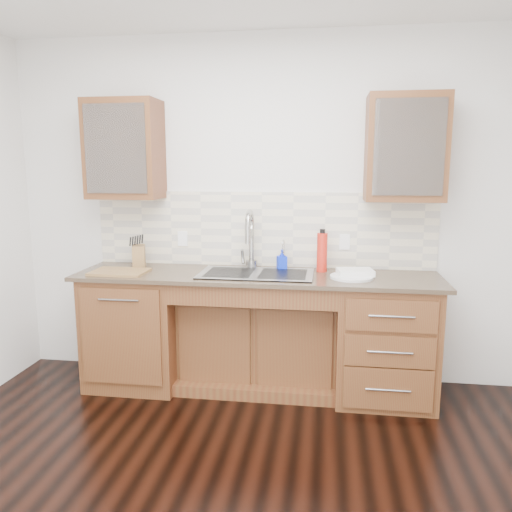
# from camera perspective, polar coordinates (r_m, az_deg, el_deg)

# --- Properties ---
(wall_back) EXTENTS (4.00, 0.10, 2.70)m
(wall_back) POSITION_cam_1_polar(r_m,az_deg,el_deg) (4.01, 0.81, 5.22)
(wall_back) COLOR silver
(wall_back) RESTS_ON ground
(base_cabinet_left) EXTENTS (0.70, 0.62, 0.88)m
(base_cabinet_left) POSITION_cam_1_polar(r_m,az_deg,el_deg) (4.09, -13.35, -8.01)
(base_cabinet_left) COLOR #593014
(base_cabinet_left) RESTS_ON ground
(base_cabinet_center) EXTENTS (1.20, 0.44, 0.70)m
(base_cabinet_center) POSITION_cam_1_polar(r_m,az_deg,el_deg) (3.96, 0.27, -9.68)
(base_cabinet_center) COLOR #593014
(base_cabinet_center) RESTS_ON ground
(base_cabinet_right) EXTENTS (0.70, 0.62, 0.88)m
(base_cabinet_right) POSITION_cam_1_polar(r_m,az_deg,el_deg) (3.84, 14.45, -9.25)
(base_cabinet_right) COLOR #593014
(base_cabinet_right) RESTS_ON ground
(countertop) EXTENTS (2.70, 0.65, 0.03)m
(countertop) POSITION_cam_1_polar(r_m,az_deg,el_deg) (3.71, 0.05, -2.29)
(countertop) COLOR #84705B
(countertop) RESTS_ON base_cabinet_left
(backsplash) EXTENTS (2.70, 0.02, 0.59)m
(backsplash) POSITION_cam_1_polar(r_m,az_deg,el_deg) (3.97, 0.70, 3.06)
(backsplash) COLOR beige
(backsplash) RESTS_ON wall_back
(sink) EXTENTS (0.84, 0.46, 0.19)m
(sink) POSITION_cam_1_polar(r_m,az_deg,el_deg) (3.71, 0.02, -3.39)
(sink) COLOR #9E9EA5
(sink) RESTS_ON countertop
(faucet) EXTENTS (0.04, 0.04, 0.40)m
(faucet) POSITION_cam_1_polar(r_m,az_deg,el_deg) (3.89, -0.52, 1.51)
(faucet) COLOR #999993
(faucet) RESTS_ON countertop
(filter_tap) EXTENTS (0.02, 0.02, 0.24)m
(filter_tap) POSITION_cam_1_polar(r_m,az_deg,el_deg) (3.89, 3.15, 0.29)
(filter_tap) COLOR #999993
(filter_tap) RESTS_ON countertop
(upper_cabinet_left) EXTENTS (0.55, 0.34, 0.75)m
(upper_cabinet_left) POSITION_cam_1_polar(r_m,az_deg,el_deg) (4.06, -14.78, 11.66)
(upper_cabinet_left) COLOR #593014
(upper_cabinet_left) RESTS_ON wall_back
(upper_cabinet_right) EXTENTS (0.55, 0.34, 0.75)m
(upper_cabinet_right) POSITION_cam_1_polar(r_m,az_deg,el_deg) (3.79, 16.70, 11.71)
(upper_cabinet_right) COLOR #593014
(upper_cabinet_right) RESTS_ON wall_back
(outlet_left) EXTENTS (0.08, 0.01, 0.12)m
(outlet_left) POSITION_cam_1_polar(r_m,az_deg,el_deg) (4.10, -8.38, 1.99)
(outlet_left) COLOR white
(outlet_left) RESTS_ON backsplash
(outlet_right) EXTENTS (0.08, 0.01, 0.12)m
(outlet_right) POSITION_cam_1_polar(r_m,az_deg,el_deg) (3.94, 10.10, 1.59)
(outlet_right) COLOR white
(outlet_right) RESTS_ON backsplash
(soap_bottle) EXTENTS (0.09, 0.09, 0.16)m
(soap_bottle) POSITION_cam_1_polar(r_m,az_deg,el_deg) (3.86, 2.97, -0.42)
(soap_bottle) COLOR #0C29D8
(soap_bottle) RESTS_ON countertop
(water_bottle) EXTENTS (0.10, 0.10, 0.29)m
(water_bottle) POSITION_cam_1_polar(r_m,az_deg,el_deg) (3.80, 7.55, 0.41)
(water_bottle) COLOR red
(water_bottle) RESTS_ON countertop
(plate) EXTENTS (0.41, 0.41, 0.02)m
(plate) POSITION_cam_1_polar(r_m,az_deg,el_deg) (3.64, 10.88, -2.36)
(plate) COLOR silver
(plate) RESTS_ON countertop
(dish_towel) EXTENTS (0.28, 0.22, 0.04)m
(dish_towel) POSITION_cam_1_polar(r_m,az_deg,el_deg) (3.68, 11.26, -1.80)
(dish_towel) COLOR beige
(dish_towel) RESTS_ON plate
(knife_block) EXTENTS (0.14, 0.18, 0.17)m
(knife_block) POSITION_cam_1_polar(r_m,az_deg,el_deg) (4.08, -13.24, 0.01)
(knife_block) COLOR olive
(knife_block) RESTS_ON countertop
(cutting_board) EXTENTS (0.41, 0.29, 0.02)m
(cutting_board) POSITION_cam_1_polar(r_m,az_deg,el_deg) (3.88, -15.33, -1.76)
(cutting_board) COLOR #9B5C30
(cutting_board) RESTS_ON countertop
(cup_left_a) EXTENTS (0.14, 0.14, 0.10)m
(cup_left_a) POSITION_cam_1_polar(r_m,az_deg,el_deg) (4.10, -16.01, 10.90)
(cup_left_a) COLOR silver
(cup_left_a) RESTS_ON upper_cabinet_left
(cup_left_b) EXTENTS (0.13, 0.13, 0.09)m
(cup_left_b) POSITION_cam_1_polar(r_m,az_deg,el_deg) (4.04, -14.06, 10.95)
(cup_left_b) COLOR white
(cup_left_b) RESTS_ON upper_cabinet_left
(cup_right_a) EXTENTS (0.14, 0.14, 0.10)m
(cup_right_a) POSITION_cam_1_polar(r_m,az_deg,el_deg) (3.77, 14.34, 11.09)
(cup_right_a) COLOR white
(cup_right_a) RESTS_ON upper_cabinet_right
(cup_right_b) EXTENTS (0.12, 0.12, 0.10)m
(cup_right_b) POSITION_cam_1_polar(r_m,az_deg,el_deg) (3.79, 17.57, 10.89)
(cup_right_b) COLOR silver
(cup_right_b) RESTS_ON upper_cabinet_right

